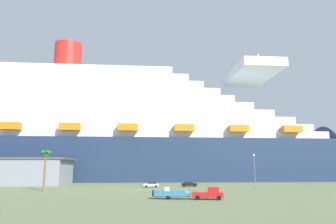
{
  "coord_description": "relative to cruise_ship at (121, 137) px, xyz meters",
  "views": [
    {
      "loc": [
        5.5,
        -83.56,
        5.61
      ],
      "look_at": [
        8.87,
        26.04,
        25.06
      ],
      "focal_mm": 33.88,
      "sensor_mm": 36.0,
      "label": 1
    }
  ],
  "objects": [
    {
      "name": "cruise_ship",
      "position": [
        0.0,
        0.0,
        0.0
      ],
      "size": [
        234.63,
        46.05,
        68.29
      ],
      "color": "#1E2D4C",
      "rests_on": "ground_plane"
    },
    {
      "name": "parked_car_white_van",
      "position": [
        14.88,
        -47.29,
        -18.48
      ],
      "size": [
        4.43,
        2.17,
        1.58
      ],
      "color": "white",
      "rests_on": "ground_plane"
    },
    {
      "name": "parked_car_black_coupe",
      "position": [
        26.44,
        -44.35,
        -18.48
      ],
      "size": [
        4.93,
        2.59,
        1.58
      ],
      "color": "black",
      "rests_on": "ground_plane"
    },
    {
      "name": "ground_plane",
      "position": [
        11.38,
        -30.05,
        -19.31
      ],
      "size": [
        600.0,
        600.0,
        0.0
      ],
      "primitive_type": "plane",
      "color": "#66754C"
    },
    {
      "name": "palm_tree",
      "position": [
        -11.28,
        -62.74,
        -11.37
      ],
      "size": [
        2.93,
        2.73,
        10.06
      ],
      "color": "brown",
      "rests_on": "ground_plane"
    },
    {
      "name": "small_boat_on_trailer",
      "position": [
        19.76,
        -83.78,
        -18.35
      ],
      "size": [
        8.13,
        2.8,
        2.15
      ],
      "color": "#595960",
      "rests_on": "ground_plane"
    },
    {
      "name": "pickup_truck",
      "position": [
        26.15,
        -84.79,
        -18.27
      ],
      "size": [
        5.84,
        2.96,
        2.2
      ],
      "color": "red",
      "rests_on": "ground_plane"
    },
    {
      "name": "street_lamp",
      "position": [
        42.33,
        -59.48,
        -13.38
      ],
      "size": [
        0.56,
        0.56,
        9.31
      ],
      "color": "slate",
      "rests_on": "ground_plane"
    }
  ]
}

